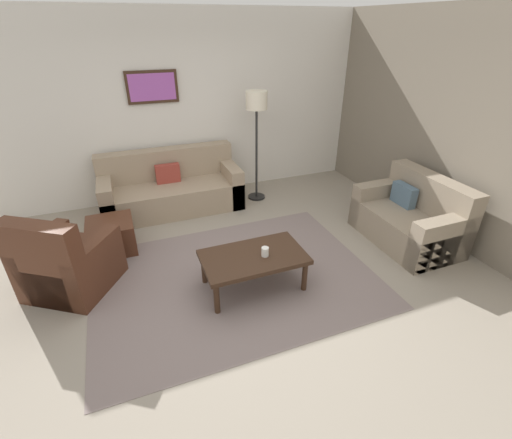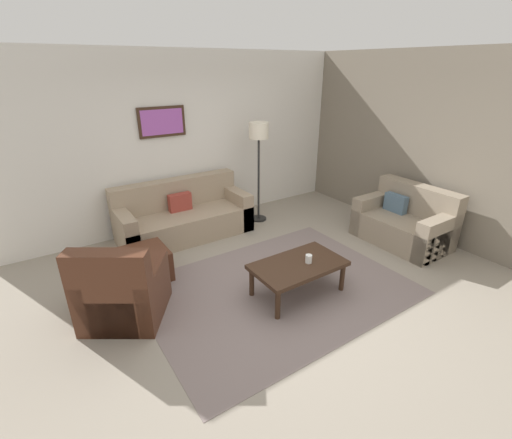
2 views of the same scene
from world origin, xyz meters
TOP-DOWN VIEW (x-y plane):
  - ground_plane at (0.00, 0.00)m, footprint 8.00×8.00m
  - rear_partition at (0.00, 2.60)m, footprint 6.00×0.12m
  - stone_feature_panel at (3.00, 0.00)m, footprint 0.12×5.20m
  - area_rug at (0.00, 0.00)m, footprint 3.12×2.30m
  - couch_main at (-0.34, 2.11)m, footprint 2.07×0.87m
  - couch_loveseat at (2.46, -0.04)m, footprint 0.85×1.34m
  - armchair_leather at (-1.72, 0.45)m, footprint 1.11×1.11m
  - ottoman at (-1.26, 1.14)m, footprint 0.56×0.56m
  - coffee_table at (0.16, -0.20)m, footprint 1.10×0.64m
  - cup at (0.27, -0.26)m, footprint 0.08×0.08m
  - lamp_standing at (1.02, 1.92)m, footprint 0.32×0.32m
  - framed_artwork at (-0.38, 2.51)m, footprint 0.74×0.04m

SIDE VIEW (x-z plane):
  - ground_plane at x=0.00m, z-range 0.00..0.00m
  - area_rug at x=0.00m, z-range 0.00..0.01m
  - ottoman at x=-1.26m, z-range 0.00..0.40m
  - couch_main at x=-0.34m, z-range -0.14..0.74m
  - couch_loveseat at x=2.46m, z-range -0.14..0.74m
  - armchair_leather at x=-1.72m, z-range -0.17..0.78m
  - coffee_table at x=0.16m, z-range 0.15..0.56m
  - cup at x=0.27m, z-range 0.41..0.51m
  - rear_partition at x=0.00m, z-range 0.00..2.80m
  - stone_feature_panel at x=3.00m, z-range 0.00..2.80m
  - lamp_standing at x=1.02m, z-range 0.55..2.26m
  - framed_artwork at x=-0.38m, z-range 1.53..1.98m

